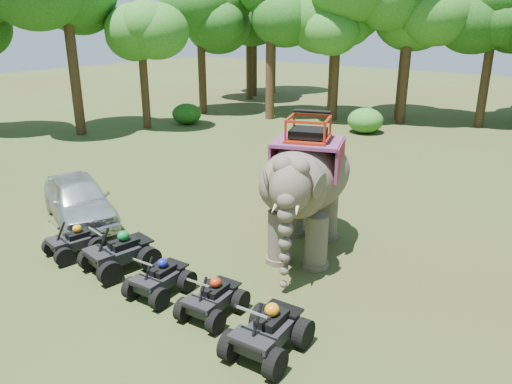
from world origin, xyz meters
TOP-DOWN VIEW (x-y plane):
  - ground at (0.00, 0.00)m, footprint 110.00×110.00m
  - elephant at (1.03, 2.23)m, footprint 3.85×5.36m
  - parked_car at (-6.24, -0.70)m, footprint 4.99×3.43m
  - atv_0 at (-4.04, -2.33)m, footprint 1.37×1.72m
  - atv_1 at (-2.25, -2.05)m, footprint 1.60×2.03m
  - atv_2 at (-0.38, -2.23)m, footprint 1.29×1.67m
  - atv_3 at (1.32, -2.09)m, footprint 1.30×1.67m
  - atv_4 at (3.16, -2.38)m, footprint 1.50×1.94m
  - tree_0 at (0.00, 24.02)m, footprint 5.94×5.94m
  - tree_23 at (-17.97, 6.99)m, footprint 6.63×6.63m
  - tree_24 at (-16.28, 10.63)m, footprint 4.63×4.63m
  - tree_25 at (-17.08, 16.50)m, footprint 5.92×5.92m
  - tree_26 at (-12.01, 17.80)m, footprint 6.87×6.87m
  - tree_27 at (-8.41, 20.18)m, footprint 5.02×5.02m
  - tree_28 at (-4.42, 22.09)m, footprint 6.42×6.42m
  - tree_30 at (-4.98, 23.13)m, footprint 7.58×7.58m
  - tree_35 at (-18.47, 23.55)m, footprint 6.35×6.35m
  - tree_36 at (-19.18, 27.70)m, footprint 6.58×6.58m
  - tree_39 at (-8.86, 20.66)m, footprint 6.45×6.45m
  - tree_40 at (-19.40, 25.25)m, footprint 6.75×6.75m

SIDE VIEW (x-z plane):
  - ground at x=0.00m, z-range 0.00..0.00m
  - atv_0 at x=-4.04m, z-range 0.00..1.15m
  - atv_3 at x=1.32m, z-range 0.00..1.15m
  - atv_2 at x=-0.38m, z-range 0.00..1.17m
  - atv_4 at x=3.16m, z-range 0.00..1.35m
  - atv_1 at x=-2.25m, z-range 0.00..1.38m
  - parked_car at x=-6.24m, z-range 0.00..1.58m
  - elephant at x=1.03m, z-range 0.00..4.12m
  - tree_24 at x=-16.28m, z-range 0.00..6.61m
  - tree_27 at x=-8.41m, z-range 0.00..7.17m
  - tree_25 at x=-17.08m, z-range 0.00..8.46m
  - tree_0 at x=0.00m, z-range 0.00..8.49m
  - tree_35 at x=-18.47m, z-range 0.00..9.08m
  - tree_28 at x=-4.42m, z-range 0.00..9.17m
  - tree_39 at x=-8.86m, z-range 0.00..9.21m
  - tree_36 at x=-19.18m, z-range 0.00..9.40m
  - tree_23 at x=-17.97m, z-range 0.00..9.47m
  - tree_40 at x=-19.40m, z-range 0.00..9.64m
  - tree_26 at x=-12.01m, z-range 0.00..9.82m
  - tree_30 at x=-4.98m, z-range 0.00..10.82m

